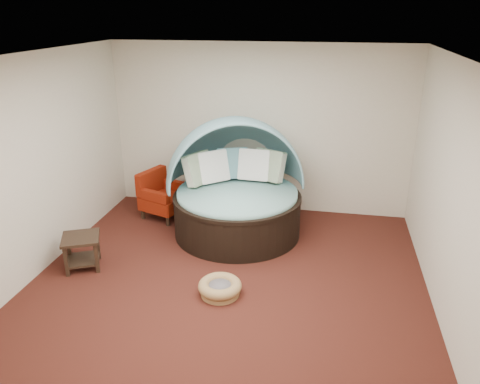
% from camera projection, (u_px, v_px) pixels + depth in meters
% --- Properties ---
extents(floor, '(5.00, 5.00, 0.00)m').
position_uv_depth(floor, '(228.00, 282.00, 6.02)').
color(floor, '#4B1E15').
rests_on(floor, ground).
extents(wall_back, '(5.00, 0.00, 5.00)m').
position_uv_depth(wall_back, '(259.00, 129.00, 7.79)').
color(wall_back, beige).
rests_on(wall_back, floor).
extents(wall_front, '(5.00, 0.00, 5.00)m').
position_uv_depth(wall_front, '(148.00, 301.00, 3.22)').
color(wall_front, beige).
rests_on(wall_front, floor).
extents(wall_left, '(0.00, 5.00, 5.00)m').
position_uv_depth(wall_left, '(35.00, 167.00, 5.95)').
color(wall_left, beige).
rests_on(wall_left, floor).
extents(wall_right, '(0.00, 5.00, 5.00)m').
position_uv_depth(wall_right, '(452.00, 195.00, 5.06)').
color(wall_right, beige).
rests_on(wall_right, floor).
extents(ceiling, '(5.00, 5.00, 0.00)m').
position_uv_depth(ceiling, '(225.00, 57.00, 4.99)').
color(ceiling, white).
rests_on(ceiling, wall_back).
extents(canopy_daybed, '(2.52, 2.48, 1.79)m').
position_uv_depth(canopy_daybed, '(236.00, 181.00, 7.13)').
color(canopy_daybed, black).
rests_on(canopy_daybed, floor).
extents(pet_basket, '(0.66, 0.66, 0.19)m').
position_uv_depth(pet_basket, '(220.00, 288.00, 5.72)').
color(pet_basket, olive).
rests_on(pet_basket, floor).
extents(red_armchair, '(0.85, 0.85, 0.78)m').
position_uv_depth(red_armchair, '(162.00, 196.00, 7.81)').
color(red_armchair, black).
rests_on(red_armchair, floor).
extents(side_table, '(0.63, 0.63, 0.46)m').
position_uv_depth(side_table, '(82.00, 248.00, 6.26)').
color(side_table, black).
rests_on(side_table, floor).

